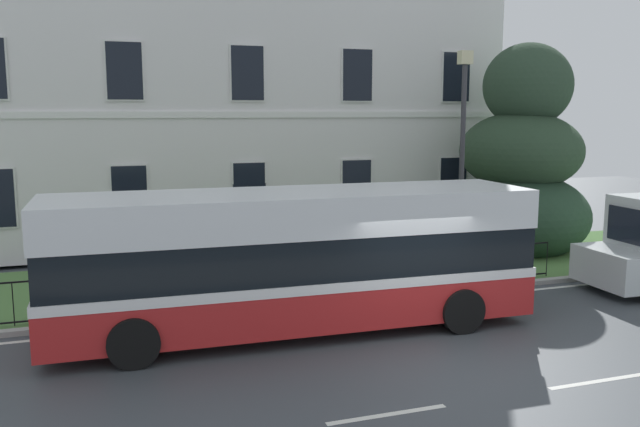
# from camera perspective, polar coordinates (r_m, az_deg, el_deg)

# --- Properties ---
(ground_plane) EXTENTS (60.00, 56.00, 0.18)m
(ground_plane) POSITION_cam_1_polar(r_m,az_deg,el_deg) (14.08, 8.34, -10.73)
(ground_plane) COLOR #3E4449
(georgian_townhouse) EXTENTS (19.12, 9.19, 14.12)m
(georgian_townhouse) POSITION_cam_1_polar(r_m,az_deg,el_deg) (26.31, -8.49, 14.21)
(georgian_townhouse) COLOR white
(georgian_townhouse) RESTS_ON ground_plane
(iron_verge_railing) EXTENTS (13.98, 0.04, 0.97)m
(iron_verge_railing) POSITION_cam_1_polar(r_m,az_deg,el_deg) (16.36, -1.16, -5.54)
(iron_verge_railing) COLOR black
(iron_verge_railing) RESTS_ON ground_plane
(evergreen_tree) EXTENTS (4.59, 4.59, 7.10)m
(evergreen_tree) POSITION_cam_1_polar(r_m,az_deg,el_deg) (23.09, 16.71, 3.44)
(evergreen_tree) COLOR #423328
(evergreen_tree) RESTS_ON ground_plane
(single_decker_bus) EXTENTS (10.26, 2.89, 2.99)m
(single_decker_bus) POSITION_cam_1_polar(r_m,az_deg,el_deg) (14.15, -2.19, -3.83)
(single_decker_bus) COLOR red
(single_decker_bus) RESTS_ON ground_plane
(street_lamp_post) EXTENTS (0.36, 0.24, 6.13)m
(street_lamp_post) POSITION_cam_1_polar(r_m,az_deg,el_deg) (18.90, 12.01, 5.55)
(street_lamp_post) COLOR #333338
(street_lamp_post) RESTS_ON ground_plane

